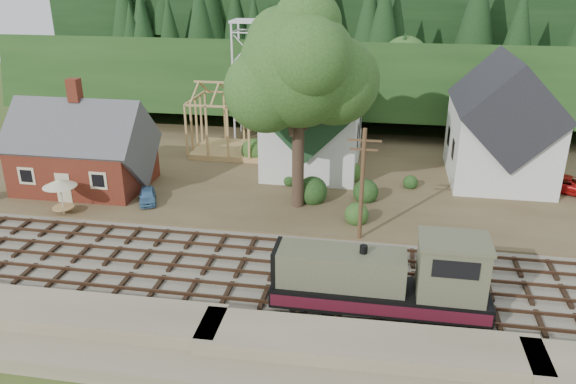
% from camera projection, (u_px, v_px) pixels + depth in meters
% --- Properties ---
extents(ground, '(140.00, 140.00, 0.00)m').
position_uv_depth(ground, '(240.00, 271.00, 34.63)').
color(ground, '#384C1E').
rests_on(ground, ground).
extents(embankment, '(64.00, 5.00, 1.60)m').
position_uv_depth(embankment, '(196.00, 359.00, 26.87)').
color(embankment, '#7F7259').
rests_on(embankment, ground).
extents(railroad_bed, '(64.00, 11.00, 0.16)m').
position_uv_depth(railroad_bed, '(240.00, 270.00, 34.60)').
color(railroad_bed, '#726B5B').
rests_on(railroad_bed, ground).
extents(village_flat, '(64.00, 26.00, 0.30)m').
position_uv_depth(village_flat, '(290.00, 171.00, 51.01)').
color(village_flat, brown).
rests_on(village_flat, ground).
extents(hillside, '(70.00, 28.96, 12.74)m').
position_uv_depth(hillside, '(321.00, 110.00, 72.97)').
color(hillside, '#1E3F19').
rests_on(hillside, ground).
extents(ridge, '(80.00, 20.00, 12.00)m').
position_uv_depth(ridge, '(333.00, 86.00, 87.58)').
color(ridge, black).
rests_on(ridge, ground).
extents(depot, '(10.80, 7.41, 9.00)m').
position_uv_depth(depot, '(83.00, 153.00, 46.01)').
color(depot, '#5C1F15').
rests_on(depot, village_flat).
extents(church, '(8.40, 15.17, 13.00)m').
position_uv_depth(church, '(315.00, 113.00, 50.33)').
color(church, silver).
rests_on(church, village_flat).
extents(farmhouse, '(8.40, 10.80, 10.60)m').
position_uv_depth(farmhouse, '(502.00, 127.00, 47.28)').
color(farmhouse, silver).
rests_on(farmhouse, village_flat).
extents(timber_frame, '(8.20, 6.20, 6.99)m').
position_uv_depth(timber_frame, '(236.00, 123.00, 54.44)').
color(timber_frame, tan).
rests_on(timber_frame, village_flat).
extents(lattice_tower, '(3.20, 3.20, 12.12)m').
position_uv_depth(lattice_tower, '(249.00, 44.00, 57.38)').
color(lattice_tower, silver).
rests_on(lattice_tower, village_flat).
extents(big_tree, '(10.90, 8.40, 14.70)m').
position_uv_depth(big_tree, '(301.00, 76.00, 39.65)').
color(big_tree, '#38281E').
rests_on(big_tree, village_flat).
extents(telegraph_pole_near, '(2.20, 0.28, 8.00)m').
position_uv_depth(telegraph_pole_near, '(362.00, 184.00, 36.66)').
color(telegraph_pole_near, '#4C331E').
rests_on(telegraph_pole_near, ground).
extents(locomotive, '(11.35, 2.84, 4.56)m').
position_uv_depth(locomotive, '(388.00, 280.00, 29.70)').
color(locomotive, black).
rests_on(locomotive, railroad_bed).
extents(car_blue, '(2.43, 3.42, 1.08)m').
position_uv_depth(car_blue, '(147.00, 196.00, 43.67)').
color(car_blue, '#5181AF').
rests_on(car_blue, village_flat).
extents(car_green, '(3.44, 2.31, 1.07)m').
position_uv_depth(car_green, '(92.00, 169.00, 49.41)').
color(car_green, gray).
rests_on(car_green, village_flat).
extents(car_red, '(5.27, 4.00, 1.33)m').
position_uv_depth(car_red, '(568.00, 184.00, 45.61)').
color(car_red, '#B10F0E').
rests_on(car_red, village_flat).
extents(patio_set, '(2.45, 2.45, 2.73)m').
position_uv_depth(patio_set, '(60.00, 184.00, 41.05)').
color(patio_set, silver).
rests_on(patio_set, village_flat).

